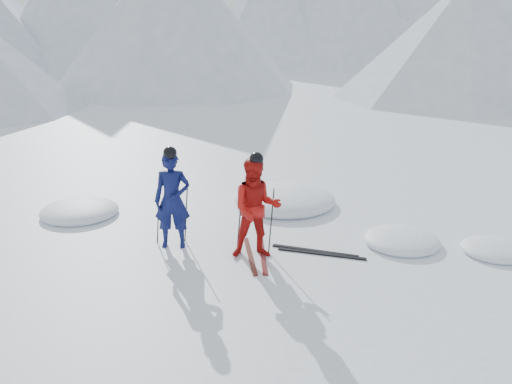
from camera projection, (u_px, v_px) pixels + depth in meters
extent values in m
plane|color=white|center=(327.00, 252.00, 10.52)|extent=(160.00, 160.00, 0.00)
cone|color=#B2BCD1|center=(172.00, 1.00, 56.75)|extent=(17.69, 17.69, 11.93)
cone|color=#B2BCD1|center=(272.00, 5.00, 50.48)|extent=(19.63, 19.63, 10.85)
cone|color=#B2BCD1|center=(463.00, 38.00, 29.60)|extent=(14.00, 14.00, 6.50)
cone|color=#B2BCD1|center=(172.00, 15.00, 33.37)|extent=(16.00, 16.00, 9.00)
imported|color=#0C1248|center=(172.00, 200.00, 10.49)|extent=(0.74, 0.52, 1.92)
imported|color=#AF110E|center=(256.00, 208.00, 10.03)|extent=(0.95, 0.74, 1.92)
cylinder|color=black|center=(158.00, 214.00, 10.70)|extent=(0.13, 0.09, 1.28)
cylinder|color=black|center=(186.00, 211.00, 10.84)|extent=(0.13, 0.08, 1.28)
cylinder|color=black|center=(239.00, 220.00, 10.34)|extent=(0.13, 0.10, 1.28)
cylinder|color=black|center=(271.00, 221.00, 10.30)|extent=(0.13, 0.09, 1.28)
cube|color=black|center=(250.00, 255.00, 10.31)|extent=(0.12, 1.70, 0.03)
cube|color=black|center=(263.00, 255.00, 10.33)|extent=(0.18, 1.70, 0.03)
cube|color=black|center=(315.00, 251.00, 10.51)|extent=(1.58, 0.79, 0.03)
cube|color=black|center=(322.00, 254.00, 10.38)|extent=(1.60, 0.74, 0.03)
ellipsoid|color=white|center=(80.00, 215.00, 12.49)|extent=(1.77, 1.77, 0.39)
ellipsoid|color=white|center=(401.00, 244.00, 10.88)|extent=(1.52, 1.52, 0.33)
ellipsoid|color=white|center=(285.00, 204.00, 13.20)|extent=(2.45, 2.45, 0.54)
ellipsoid|color=white|center=(495.00, 252.00, 10.48)|extent=(1.27, 1.27, 0.28)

